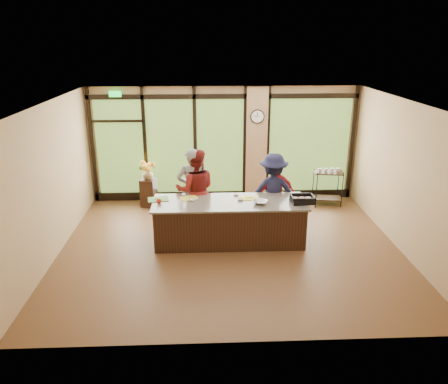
{
  "coord_description": "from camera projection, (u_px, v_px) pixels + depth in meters",
  "views": [
    {
      "loc": [
        -0.49,
        -8.19,
        4.14
      ],
      "look_at": [
        -0.11,
        0.4,
        1.1
      ],
      "focal_mm": 35.0,
      "sensor_mm": 36.0,
      "label": 1
    }
  ],
  "objects": [
    {
      "name": "mixing_bowl",
      "position": [
        260.0,
        202.0,
        8.95
      ],
      "size": [
        0.38,
        0.38,
        0.07
      ],
      "primitive_type": "imported",
      "rotation": [
        0.0,
        0.0,
        -0.34
      ],
      "color": "silver",
      "rests_on": "countertop"
    },
    {
      "name": "red_ramekin",
      "position": [
        159.0,
        202.0,
        8.98
      ],
      "size": [
        0.13,
        0.13,
        0.08
      ],
      "primitive_type": "imported",
      "rotation": [
        0.0,
        0.0,
        0.4
      ],
      "color": "red",
      "rests_on": "countertop"
    },
    {
      "name": "prep_bowl_far",
      "position": [
        236.0,
        195.0,
        9.45
      ],
      "size": [
        0.13,
        0.13,
        0.03
      ],
      "primitive_type": "imported",
      "rotation": [
        0.0,
        0.0,
        0.07
      ],
      "color": "white",
      "rests_on": "countertop"
    },
    {
      "name": "floor",
      "position": [
        230.0,
        248.0,
        9.11
      ],
      "size": [
        7.0,
        7.0,
        0.0
      ],
      "primitive_type": "plane",
      "color": "brown",
      "rests_on": "ground"
    },
    {
      "name": "window_wall",
      "position": [
        230.0,
        149.0,
        11.44
      ],
      "size": [
        6.9,
        0.12,
        3.0
      ],
      "color": "tan",
      "rests_on": "floor"
    },
    {
      "name": "cutting_board_right",
      "position": [
        250.0,
        198.0,
        9.26
      ],
      "size": [
        0.39,
        0.32,
        0.01
      ],
      "primitive_type": "cube",
      "rotation": [
        0.0,
        0.0,
        -0.14
      ],
      "color": "gold",
      "rests_on": "countertop"
    },
    {
      "name": "cutting_board_left",
      "position": [
        158.0,
        199.0,
        9.2
      ],
      "size": [
        0.46,
        0.38,
        0.01
      ],
      "primitive_type": "cube",
      "rotation": [
        0.0,
        0.0,
        0.16
      ],
      "color": "#458530",
      "rests_on": "countertop"
    },
    {
      "name": "left_wall",
      "position": [
        51.0,
        182.0,
        8.47
      ],
      "size": [
        0.0,
        6.0,
        6.0
      ],
      "primitive_type": "plane",
      "rotation": [
        1.57,
        0.0,
        1.57
      ],
      "color": "tan",
      "rests_on": "floor"
    },
    {
      "name": "cook_midleft",
      "position": [
        196.0,
        190.0,
        9.72
      ],
      "size": [
        0.94,
        0.74,
        1.88
      ],
      "primitive_type": "imported",
      "rotation": [
        0.0,
        0.0,
        3.18
      ],
      "color": "maroon",
      "rests_on": "floor"
    },
    {
      "name": "cook_midright",
      "position": [
        276.0,
        195.0,
        9.84
      ],
      "size": [
        0.99,
        0.61,
        1.58
      ],
      "primitive_type": "imported",
      "rotation": [
        0.0,
        0.0,
        3.4
      ],
      "color": "red",
      "rests_on": "floor"
    },
    {
      "name": "bar_cart",
      "position": [
        328.0,
        183.0,
        11.27
      ],
      "size": [
        0.78,
        0.52,
        1.0
      ],
      "rotation": [
        0.0,
        0.0,
        -0.15
      ],
      "color": "black",
      "rests_on": "floor"
    },
    {
      "name": "flower_stand",
      "position": [
        149.0,
        193.0,
        11.27
      ],
      "size": [
        0.44,
        0.44,
        0.73
      ],
      "primitive_type": "cube",
      "rotation": [
        0.0,
        0.0,
        -0.22
      ],
      "color": "black",
      "rests_on": "floor"
    },
    {
      "name": "ceiling",
      "position": [
        231.0,
        103.0,
        8.11
      ],
      "size": [
        7.0,
        7.0,
        0.0
      ],
      "primitive_type": "plane",
      "rotation": [
        3.14,
        0.0,
        0.0
      ],
      "color": "silver",
      "rests_on": "back_wall"
    },
    {
      "name": "countertop",
      "position": [
        229.0,
        202.0,
        9.09
      ],
      "size": [
        3.2,
        1.1,
        0.04
      ],
      "primitive_type": "cube",
      "color": "#6F675C",
      "rests_on": "island_base"
    },
    {
      "name": "cook_right",
      "position": [
        273.0,
        192.0,
        9.8
      ],
      "size": [
        1.15,
        0.68,
        1.76
      ],
      "primitive_type": "imported",
      "rotation": [
        0.0,
        0.0,
        3.12
      ],
      "color": "#191A37",
      "rests_on": "floor"
    },
    {
      "name": "flower_vase",
      "position": [
        148.0,
        174.0,
        11.1
      ],
      "size": [
        0.36,
        0.36,
        0.29
      ],
      "primitive_type": "imported",
      "rotation": [
        0.0,
        0.0,
        0.41
      ],
      "color": "olive",
      "rests_on": "flower_stand"
    },
    {
      "name": "island_base",
      "position": [
        229.0,
        223.0,
        9.25
      ],
      "size": [
        3.1,
        1.0,
        0.88
      ],
      "primitive_type": "cube",
      "color": "black",
      "rests_on": "floor"
    },
    {
      "name": "back_wall",
      "position": [
        224.0,
        144.0,
        11.44
      ],
      "size": [
        7.0,
        0.0,
        7.0
      ],
      "primitive_type": "plane",
      "rotation": [
        1.57,
        0.0,
        0.0
      ],
      "color": "tan",
      "rests_on": "floor"
    },
    {
      "name": "prep_bowl_near",
      "position": [
        193.0,
        200.0,
        9.12
      ],
      "size": [
        0.19,
        0.19,
        0.05
      ],
      "primitive_type": "imported",
      "rotation": [
        0.0,
        0.0,
        -0.4
      ],
      "color": "white",
      "rests_on": "countertop"
    },
    {
      "name": "cook_left",
      "position": [
        193.0,
        190.0,
        9.72
      ],
      "size": [
        0.75,
        0.54,
        1.89
      ],
      "primitive_type": "imported",
      "rotation": [
        0.0,
        0.0,
        3.28
      ],
      "color": "slate",
      "rests_on": "floor"
    },
    {
      "name": "cutting_board_center",
      "position": [
        189.0,
        198.0,
        9.28
      ],
      "size": [
        0.43,
        0.38,
        0.01
      ],
      "primitive_type": "cube",
      "rotation": [
        0.0,
        0.0,
        0.36
      ],
      "color": "gold",
      "rests_on": "countertop"
    },
    {
      "name": "prep_bowl_mid",
      "position": [
        240.0,
        199.0,
        9.16
      ],
      "size": [
        0.15,
        0.15,
        0.04
      ],
      "primitive_type": "imported",
      "rotation": [
        0.0,
        0.0,
        0.25
      ],
      "color": "white",
      "rests_on": "countertop"
    },
    {
      "name": "right_wall",
      "position": [
        404.0,
        177.0,
        8.76
      ],
      "size": [
        0.0,
        6.0,
        6.0
      ],
      "primitive_type": "plane",
      "rotation": [
        1.57,
        0.0,
        -1.57
      ],
      "color": "tan",
      "rests_on": "floor"
    },
    {
      "name": "roasting_pan",
      "position": [
        302.0,
        201.0,
        9.02
      ],
      "size": [
        0.49,
        0.4,
        0.08
      ],
      "primitive_type": "cube",
      "rotation": [
        0.0,
        0.0,
        0.09
      ],
      "color": "black",
      "rests_on": "countertop"
    },
    {
      "name": "wall_clock",
      "position": [
        257.0,
        117.0,
        11.1
      ],
      "size": [
        0.36,
        0.04,
        0.36
      ],
      "color": "black",
      "rests_on": "window_wall"
    }
  ]
}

